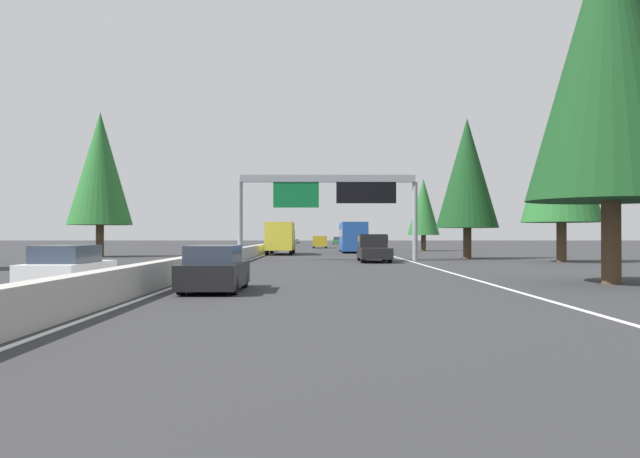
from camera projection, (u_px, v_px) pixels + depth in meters
ground_plane at (263, 254)px, 61.87m from camera, size 320.00×320.00×0.00m
median_barrier at (274, 246)px, 81.87m from camera, size 180.00×0.56×0.90m
shoulder_stripe_right at (376, 252)px, 71.89m from camera, size 160.00×0.16×0.01m
shoulder_stripe_median at (273, 252)px, 71.87m from camera, size 160.00×0.16×0.01m
sign_gantry_overhead at (330, 192)px, 46.52m from camera, size 0.50×12.68×6.03m
sedan_far_left at (214, 270)px, 21.25m from camera, size 4.40×1.80×1.47m
pickup_mid_left at (373, 248)px, 44.75m from camera, size 5.60×2.00×1.86m
bus_mid_center at (353, 236)px, 69.87m from camera, size 11.50×2.55×3.10m
sedan_far_right at (337, 241)px, 130.28m from camera, size 4.40×1.80×1.47m
box_truck_distant_a at (281, 237)px, 61.36m from camera, size 8.50×2.40×2.95m
minivan_mid_right at (320, 241)px, 91.86m from camera, size 5.00×1.95×1.69m
oncoming_near at (68, 269)px, 21.49m from camera, size 4.40×1.80×1.47m
conifer_right_foreground at (610, 54)px, 24.44m from camera, size 6.14×6.14×13.95m
conifer_right_near at (561, 152)px, 44.19m from camera, size 5.31×5.31×12.07m
conifer_right_mid at (467, 173)px, 50.17m from camera, size 4.71×4.71×10.69m
conifer_right_far at (423, 207)px, 75.24m from camera, size 3.62×3.62×8.23m
conifer_left_near at (100, 169)px, 54.97m from camera, size 5.31×5.31×12.06m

